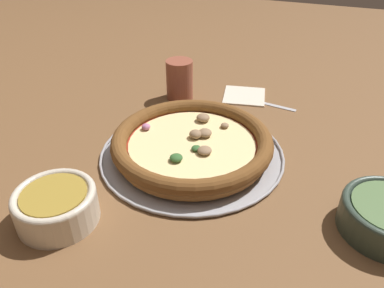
{
  "coord_description": "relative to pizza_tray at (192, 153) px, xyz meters",
  "views": [
    {
      "loc": [
        0.62,
        0.23,
        0.47
      ],
      "look_at": [
        0.0,
        0.0,
        0.03
      ],
      "focal_mm": 35.0,
      "sensor_mm": 36.0,
      "label": 1
    }
  ],
  "objects": [
    {
      "name": "napkin",
      "position": [
        -0.32,
        0.04,
        -0.0
      ],
      "size": [
        0.13,
        0.13,
        0.01
      ],
      "rotation": [
        0.0,
        0.0,
        0.18
      ],
      "color": "beige",
      "rests_on": "ground_plane"
    },
    {
      "name": "fork",
      "position": [
        -0.3,
        0.08,
        -0.0
      ],
      "size": [
        0.05,
        0.18,
        0.0
      ],
      "rotation": [
        0.0,
        0.0,
        10.84
      ],
      "color": "#B7B7BC",
      "rests_on": "ground_plane"
    },
    {
      "name": "pizza",
      "position": [
        -0.0,
        0.0,
        0.03
      ],
      "size": [
        0.34,
        0.34,
        0.04
      ],
      "color": "#A86B33",
      "rests_on": "pizza_tray"
    },
    {
      "name": "pizza_tray",
      "position": [
        0.0,
        0.0,
        0.0
      ],
      "size": [
        0.4,
        0.4,
        0.01
      ],
      "color": "#9E9EA3",
      "rests_on": "ground_plane"
    },
    {
      "name": "ground_plane",
      "position": [
        0.0,
        0.0,
        -0.0
      ],
      "size": [
        3.0,
        3.0,
        0.0
      ],
      "primitive_type": "plane",
      "color": "brown"
    },
    {
      "name": "bowl_near",
      "position": [
        0.26,
        -0.15,
        0.03
      ],
      "size": [
        0.14,
        0.14,
        0.06
      ],
      "color": "beige",
      "rests_on": "ground_plane"
    },
    {
      "name": "drinking_cup",
      "position": [
        -0.25,
        -0.13,
        0.05
      ],
      "size": [
        0.07,
        0.07,
        0.11
      ],
      "color": "brown",
      "rests_on": "ground_plane"
    }
  ]
}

